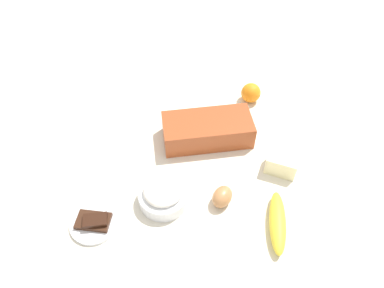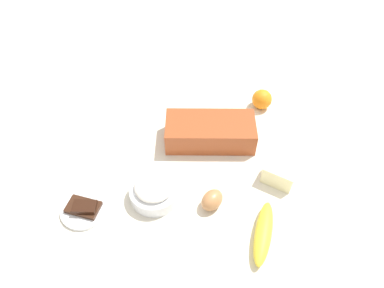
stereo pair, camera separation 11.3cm
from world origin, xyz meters
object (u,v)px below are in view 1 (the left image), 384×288
object	(u,v)px
orange_fruit	(251,93)
chocolate_plate	(94,222)
egg_near_butter	(222,197)
butter_block	(282,163)
loaf_pan	(207,130)
banana	(278,222)
flour_bowl	(163,194)

from	to	relation	value
orange_fruit	chocolate_plate	bearing A→B (deg)	-128.67
chocolate_plate	orange_fruit	bearing A→B (deg)	51.33
egg_near_butter	butter_block	bearing A→B (deg)	36.65
loaf_pan	butter_block	world-z (taller)	loaf_pan
chocolate_plate	butter_block	bearing A→B (deg)	23.91
butter_block	banana	bearing A→B (deg)	-97.47
loaf_pan	egg_near_butter	distance (m)	0.25
flour_bowl	orange_fruit	xyz separation A→B (m)	(0.25, 0.45, 0.00)
banana	orange_fruit	world-z (taller)	orange_fruit
orange_fruit	egg_near_butter	size ratio (longest dim) A/B	0.99
flour_bowl	egg_near_butter	distance (m)	0.16
banana	butter_block	world-z (taller)	butter_block
egg_near_butter	banana	bearing A→B (deg)	-23.39
loaf_pan	banana	world-z (taller)	loaf_pan
butter_block	orange_fruit	bearing A→B (deg)	105.44
banana	chocolate_plate	bearing A→B (deg)	-176.01
butter_block	egg_near_butter	world-z (taller)	butter_block
loaf_pan	chocolate_plate	world-z (taller)	loaf_pan
butter_block	egg_near_butter	bearing A→B (deg)	-143.35
loaf_pan	banana	bearing A→B (deg)	-69.04
butter_block	loaf_pan	bearing A→B (deg)	154.36
orange_fruit	egg_near_butter	distance (m)	0.45
loaf_pan	flour_bowl	size ratio (longest dim) A/B	2.16
egg_near_butter	chocolate_plate	xyz separation A→B (m)	(-0.34, -0.10, -0.02)
flour_bowl	egg_near_butter	size ratio (longest dim) A/B	2.01
banana	orange_fruit	distance (m)	0.51
loaf_pan	orange_fruit	distance (m)	0.24
banana	butter_block	size ratio (longest dim) A/B	2.11
flour_bowl	butter_block	bearing A→B (deg)	22.40
orange_fruit	loaf_pan	bearing A→B (deg)	-125.83
flour_bowl	egg_near_butter	bearing A→B (deg)	3.31
banana	egg_near_butter	distance (m)	0.16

